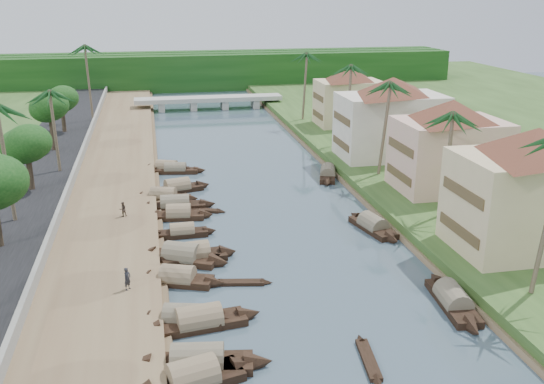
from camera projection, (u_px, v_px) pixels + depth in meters
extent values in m
plane|color=#3E515D|center=(297.00, 269.00, 49.52)|extent=(220.00, 220.00, 0.00)
cube|color=brown|center=(109.00, 199.00, 65.00)|extent=(10.00, 180.00, 0.80)
cube|color=#2A471C|center=(414.00, 178.00, 71.49)|extent=(16.00, 180.00, 1.20)
cube|color=black|center=(25.00, 201.00, 63.32)|extent=(8.00, 180.00, 1.40)
cube|color=gray|center=(67.00, 193.00, 63.92)|extent=(0.40, 180.00, 1.10)
cube|color=#0F380F|center=(198.00, 73.00, 136.64)|extent=(120.00, 4.00, 8.00)
cube|color=#0F380F|center=(196.00, 70.00, 141.29)|extent=(120.00, 4.00, 8.00)
cube|color=#0F380F|center=(195.00, 68.00, 145.94)|extent=(120.00, 4.00, 8.00)
cube|color=#A3A499|center=(209.00, 99.00, 115.87)|extent=(28.00, 4.00, 0.80)
cube|color=#A3A499|center=(161.00, 106.00, 114.53)|extent=(1.20, 3.50, 1.80)
cube|color=#A3A499|center=(193.00, 105.00, 115.65)|extent=(1.20, 3.50, 1.80)
cube|color=#A3A499|center=(224.00, 104.00, 116.78)|extent=(1.20, 3.50, 1.80)
cube|color=#A3A499|center=(255.00, 103.00, 117.90)|extent=(1.20, 3.50, 1.80)
cube|color=beige|center=(529.00, 202.00, 49.57)|extent=(12.00, 8.00, 8.00)
pyramid|color=brown|center=(538.00, 141.00, 47.96)|extent=(14.85, 14.85, 2.20)
cube|color=brown|center=(459.00, 230.00, 49.07)|extent=(0.10, 6.40, 0.90)
cube|color=brown|center=(463.00, 193.00, 48.06)|extent=(0.10, 6.40, 0.90)
cube|color=#DBA39B|center=(449.00, 155.00, 64.72)|extent=(11.00, 8.00, 7.50)
pyramid|color=brown|center=(453.00, 110.00, 63.19)|extent=(14.11, 14.11, 2.20)
cube|color=brown|center=(399.00, 175.00, 64.28)|extent=(0.10, 6.40, 0.90)
cube|color=brown|center=(401.00, 147.00, 63.33)|extent=(0.10, 6.40, 0.90)
cube|color=silver|center=(390.00, 126.00, 77.48)|extent=(13.00, 8.00, 8.00)
pyramid|color=brown|center=(393.00, 86.00, 75.87)|extent=(15.59, 15.59, 2.20)
cube|color=brown|center=(341.00, 144.00, 76.89)|extent=(0.10, 6.40, 0.90)
cube|color=brown|center=(342.00, 119.00, 75.88)|extent=(0.10, 6.40, 0.90)
cube|color=beige|center=(349.00, 103.00, 96.43)|extent=(10.00, 7.00, 7.00)
pyramid|color=brown|center=(350.00, 74.00, 94.98)|extent=(12.62, 12.62, 2.20)
cube|color=brown|center=(318.00, 115.00, 96.04)|extent=(0.10, 5.60, 0.90)
cube|color=brown|center=(318.00, 97.00, 95.16)|extent=(0.10, 5.60, 0.90)
cube|color=black|center=(198.00, 366.00, 36.41)|extent=(6.89, 3.04, 0.70)
cone|color=black|center=(259.00, 363.00, 36.55)|extent=(2.16, 2.13, 2.08)
cone|color=black|center=(136.00, 366.00, 36.21)|extent=(2.16, 2.13, 2.08)
cylinder|color=#766F59|center=(198.00, 360.00, 36.29)|extent=(5.35, 2.89, 2.16)
cube|color=black|center=(193.00, 382.00, 34.88)|extent=(6.25, 3.55, 0.70)
cone|color=black|center=(245.00, 366.00, 36.23)|extent=(2.15, 2.27, 2.08)
cylinder|color=#837353|center=(193.00, 376.00, 34.76)|extent=(4.92, 3.27, 2.19)
cube|color=black|center=(199.00, 325.00, 40.89)|extent=(6.58, 2.83, 0.70)
cone|color=black|center=(249.00, 315.00, 41.97)|extent=(2.05, 2.02, 1.99)
cone|color=black|center=(147.00, 333.00, 39.76)|extent=(2.05, 2.02, 1.99)
cylinder|color=#837353|center=(199.00, 320.00, 40.77)|extent=(5.10, 2.71, 2.07)
cube|color=black|center=(183.00, 321.00, 41.29)|extent=(5.75, 3.04, 0.70)
cone|color=black|center=(228.00, 321.00, 41.12)|extent=(1.92, 1.91, 1.75)
cone|color=black|center=(139.00, 319.00, 41.41)|extent=(1.92, 1.91, 1.75)
cylinder|color=#766F59|center=(183.00, 316.00, 41.17)|extent=(4.51, 2.79, 1.82)
cube|color=black|center=(178.00, 281.00, 47.00)|extent=(5.72, 3.62, 0.70)
cone|color=black|center=(216.00, 283.00, 46.53)|extent=(2.05, 2.10, 1.83)
cone|color=black|center=(141.00, 277.00, 47.43)|extent=(2.05, 2.10, 1.83)
cylinder|color=#837353|center=(178.00, 277.00, 46.88)|extent=(4.55, 3.24, 1.91)
cube|color=black|center=(194.00, 258.00, 51.09)|extent=(5.61, 2.66, 0.70)
cone|color=black|center=(229.00, 253.00, 51.92)|extent=(1.79, 2.04, 2.05)
cone|color=black|center=(158.00, 262.00, 50.20)|extent=(1.79, 2.04, 2.05)
cylinder|color=#837353|center=(194.00, 254.00, 50.97)|extent=(4.35, 2.60, 2.17)
cube|color=black|center=(182.00, 259.00, 50.81)|extent=(6.40, 4.61, 0.70)
cone|color=black|center=(220.00, 263.00, 49.97)|extent=(2.45, 2.53, 2.14)
cone|color=black|center=(145.00, 254.00, 51.59)|extent=(2.45, 2.53, 2.14)
cylinder|color=#766F59|center=(182.00, 255.00, 50.69)|extent=(5.15, 4.06, 2.26)
cube|color=black|center=(182.00, 234.00, 56.04)|extent=(4.71, 1.58, 0.70)
cone|color=black|center=(210.00, 231.00, 56.56)|extent=(1.37, 1.35, 1.47)
cone|color=black|center=(154.00, 236.00, 55.48)|extent=(1.37, 1.35, 1.47)
cylinder|color=#837353|center=(182.00, 231.00, 55.92)|extent=(3.61, 1.61, 1.53)
cube|color=black|center=(179.00, 217.00, 60.45)|extent=(5.20, 2.45, 0.70)
cone|color=black|center=(207.00, 215.00, 60.64)|extent=(1.66, 1.84, 1.84)
cone|color=black|center=(151.00, 217.00, 60.21)|extent=(1.66, 1.84, 1.84)
cylinder|color=#837353|center=(179.00, 213.00, 60.33)|extent=(4.04, 2.38, 1.94)
cube|color=black|center=(175.00, 207.00, 63.16)|extent=(6.31, 2.12, 0.70)
cone|color=black|center=(208.00, 205.00, 63.64)|extent=(1.85, 1.75, 1.87)
cone|color=black|center=(141.00, 208.00, 62.62)|extent=(1.85, 1.75, 1.87)
cylinder|color=#766F59|center=(175.00, 204.00, 63.04)|extent=(4.84, 2.13, 1.93)
cube|color=black|center=(163.00, 199.00, 65.65)|extent=(5.91, 3.34, 0.70)
cone|color=black|center=(192.00, 199.00, 65.37)|extent=(2.02, 2.04, 1.84)
cone|color=black|center=(135.00, 197.00, 65.87)|extent=(2.02, 2.04, 1.84)
cylinder|color=#837353|center=(163.00, 195.00, 65.53)|extent=(4.66, 3.04, 1.91)
cube|color=black|center=(178.00, 190.00, 68.58)|extent=(5.98, 3.33, 0.70)
cone|color=black|center=(204.00, 185.00, 69.88)|extent=(2.04, 2.11, 1.93)
cone|color=black|center=(150.00, 193.00, 67.24)|extent=(2.04, 2.11, 1.93)
cylinder|color=#837353|center=(177.00, 187.00, 68.46)|extent=(4.70, 3.06, 2.02)
cube|color=black|center=(176.00, 171.00, 75.60)|extent=(5.77, 2.49, 0.70)
cone|color=black|center=(200.00, 171.00, 75.66)|extent=(1.79, 1.65, 1.58)
cone|color=black|center=(151.00, 171.00, 75.50)|extent=(1.79, 1.65, 1.58)
cylinder|color=#766F59|center=(175.00, 169.00, 75.48)|extent=(4.48, 2.32, 1.62)
cube|color=black|center=(167.00, 170.00, 76.23)|extent=(5.67, 3.55, 0.70)
cone|color=black|center=(190.00, 170.00, 75.74)|extent=(2.01, 2.03, 1.75)
cone|color=black|center=(144.00, 168.00, 76.67)|extent=(2.01, 2.03, 1.75)
cylinder|color=#837353|center=(167.00, 167.00, 76.11)|extent=(4.50, 3.17, 1.83)
cube|color=black|center=(453.00, 303.00, 43.64)|extent=(2.57, 6.82, 0.70)
cone|color=black|center=(435.00, 279.00, 47.11)|extent=(1.89, 2.05, 1.92)
cone|color=black|center=(474.00, 330.00, 40.12)|extent=(1.89, 2.05, 1.92)
cylinder|color=#766F59|center=(453.00, 299.00, 43.52)|extent=(2.48, 5.26, 1.97)
cube|color=black|center=(373.00, 228.00, 57.48)|extent=(3.13, 6.21, 0.70)
cone|color=black|center=(355.00, 216.00, 60.32)|extent=(2.03, 2.03, 1.89)
cone|color=black|center=(393.00, 240.00, 54.59)|extent=(2.03, 2.03, 1.89)
cylinder|color=#766F59|center=(373.00, 225.00, 57.36)|extent=(2.90, 4.86, 1.96)
cube|color=black|center=(328.00, 176.00, 73.93)|extent=(3.59, 6.50, 0.70)
cone|color=black|center=(328.00, 167.00, 77.18)|extent=(2.07, 2.17, 1.81)
cone|color=black|center=(327.00, 183.00, 70.62)|extent=(2.07, 2.17, 1.81)
cylinder|color=#766F59|center=(328.00, 173.00, 73.81)|extent=(3.21, 5.12, 1.86)
cube|color=black|center=(369.00, 360.00, 37.13)|extent=(1.29, 4.32, 0.35)
cone|color=black|center=(360.00, 339.00, 39.40)|extent=(0.90, 1.15, 0.77)
cone|color=black|center=(378.00, 384.00, 34.86)|extent=(0.90, 1.15, 0.77)
cube|color=black|center=(241.00, 283.00, 46.94)|extent=(3.72, 1.45, 0.35)
cone|color=black|center=(267.00, 283.00, 46.97)|extent=(1.04, 0.96, 0.81)
cone|color=black|center=(214.00, 283.00, 46.90)|extent=(1.04, 0.96, 0.81)
cube|color=black|center=(202.00, 210.00, 62.48)|extent=(3.84, 2.23, 0.35)
cone|color=black|center=(222.00, 212.00, 62.06)|extent=(1.19, 1.09, 0.77)
cone|color=black|center=(182.00, 209.00, 62.91)|extent=(1.19, 1.09, 0.77)
cylinder|color=brown|center=(448.00, 165.00, 56.65)|extent=(0.42, 0.36, 9.87)
sphere|color=#16431B|center=(452.00, 115.00, 55.16)|extent=(3.20, 3.20, 3.20)
cylinder|color=brown|center=(382.00, 129.00, 69.48)|extent=(1.25, 0.36, 10.70)
sphere|color=#16431B|center=(385.00, 84.00, 67.86)|extent=(3.20, 3.20, 3.20)
cylinder|color=brown|center=(348.00, 105.00, 84.05)|extent=(0.62, 0.36, 10.87)
sphere|color=#16431B|center=(350.00, 67.00, 82.40)|extent=(3.20, 3.20, 3.20)
cylinder|color=brown|center=(7.00, 164.00, 54.53)|extent=(0.60, 0.36, 10.82)
cylinder|color=brown|center=(55.00, 131.00, 70.16)|extent=(0.55, 0.36, 9.49)
sphere|color=#16431B|center=(51.00, 92.00, 68.73)|extent=(3.20, 3.20, 3.20)
cylinder|color=brown|center=(304.00, 87.00, 99.78)|extent=(0.93, 0.36, 10.89)
sphere|color=#16431B|center=(304.00, 54.00, 98.13)|extent=(3.20, 3.20, 3.20)
cylinder|color=brown|center=(89.00, 83.00, 97.98)|extent=(0.61, 0.36, 12.08)
sphere|color=#16431B|center=(86.00, 47.00, 96.15)|extent=(3.20, 3.20, 3.20)
cylinder|color=#433726|center=(30.00, 174.00, 64.52)|extent=(0.60, 0.60, 3.41)
ellipsoid|color=#0F380F|center=(26.00, 144.00, 63.49)|extent=(4.66, 4.66, 3.83)
cylinder|color=#433726|center=(53.00, 136.00, 80.54)|extent=(0.60, 0.60, 3.97)
ellipsoid|color=#0F380F|center=(49.00, 107.00, 79.34)|extent=(4.47, 4.47, 3.67)
cylinder|color=#433726|center=(64.00, 121.00, 91.20)|extent=(0.60, 0.60, 3.35)
ellipsoid|color=#0F380F|center=(61.00, 100.00, 90.19)|extent=(4.52, 4.52, 3.72)
cylinder|color=#433726|center=(417.00, 136.00, 81.54)|extent=(0.60, 0.60, 3.72)
ellipsoid|color=#0F380F|center=(419.00, 110.00, 80.42)|extent=(4.65, 4.65, 3.82)
imported|color=#222329|center=(127.00, 279.00, 44.15)|extent=(0.72, 0.75, 1.73)
imported|color=#392E28|center=(123.00, 209.00, 58.65)|extent=(0.87, 0.80, 1.45)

